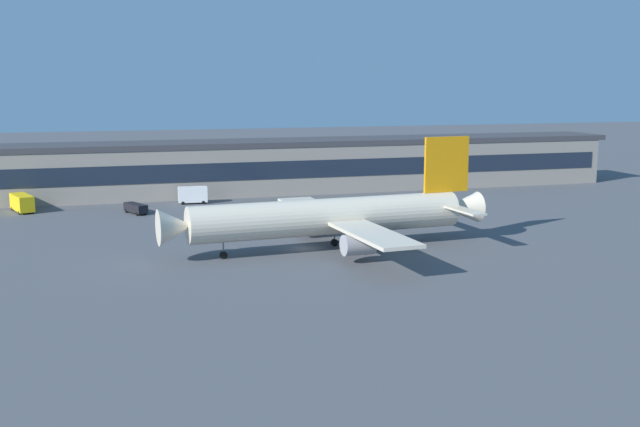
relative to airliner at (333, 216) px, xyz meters
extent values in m
plane|color=#4C4F54|center=(-3.96, 2.05, -5.18)|extent=(600.00, 600.00, 0.00)
cube|color=gray|center=(-3.96, 62.78, 0.23)|extent=(182.30, 14.92, 10.81)
cube|color=#38383D|center=(-3.96, 62.78, 6.24)|extent=(185.95, 15.22, 1.20)
cube|color=#192333|center=(-3.96, 55.27, 0.77)|extent=(178.66, 0.16, 3.89)
cylinder|color=beige|center=(-0.88, -0.06, 0.01)|extent=(42.68, 8.55, 5.49)
cone|color=beige|center=(-23.67, -1.72, 0.01)|extent=(5.31, 5.56, 5.22)
cone|color=beige|center=(22.17, 1.61, 0.01)|extent=(6.38, 5.37, 4.94)
cube|color=orange|center=(19.26, 1.40, 7.15)|extent=(7.70, 1.06, 8.78)
cube|color=beige|center=(19.20, -4.66, 0.84)|extent=(3.11, 10.03, 0.30)
cube|color=beige|center=(18.32, 7.39, 0.84)|extent=(3.11, 10.03, 0.30)
cube|color=beige|center=(2.00, -12.17, -0.54)|extent=(7.37, 19.46, 0.50)
cube|color=beige|center=(0.22, 12.33, -0.54)|extent=(7.37, 19.46, 0.50)
cylinder|color=#99999E|center=(0.79, -9.39, -2.45)|extent=(4.74, 3.34, 3.02)
cylinder|color=#99999E|center=(-0.57, 9.40, -2.45)|extent=(4.74, 3.34, 3.02)
cylinder|color=black|center=(-16.95, -1.23, -4.63)|extent=(1.13, 0.58, 1.10)
cylinder|color=slate|center=(-16.95, -1.23, -3.13)|extent=(0.24, 0.24, 2.44)
cylinder|color=black|center=(1.41, -2.37, -4.63)|extent=(1.13, 0.58, 1.10)
cylinder|color=slate|center=(1.41, -2.37, -3.13)|extent=(0.24, 0.24, 2.44)
cylinder|color=black|center=(1.05, 2.55, -4.63)|extent=(1.13, 0.58, 1.10)
cylinder|color=slate|center=(1.05, 2.55, -3.13)|extent=(0.24, 0.24, 2.44)
cube|color=white|center=(-14.86, 50.77, -3.23)|extent=(6.14, 2.78, 3.20)
cube|color=black|center=(-13.22, 50.66, -2.59)|extent=(2.24, 2.34, 0.80)
cylinder|color=black|center=(-12.70, 51.71, -4.83)|extent=(0.72, 0.34, 0.70)
cylinder|color=black|center=(-12.84, 49.56, -4.83)|extent=(0.72, 0.34, 0.70)
cylinder|color=black|center=(-16.89, 51.98, -4.83)|extent=(0.72, 0.34, 0.70)
cylinder|color=black|center=(-17.03, 49.83, -4.83)|extent=(0.72, 0.34, 0.70)
cube|color=yellow|center=(-48.30, 50.17, -3.33)|extent=(5.26, 8.85, 3.00)
cube|color=black|center=(-49.01, 52.37, -2.73)|extent=(3.36, 3.59, 0.75)
cylinder|color=black|center=(-50.41, 52.58, -4.83)|extent=(0.50, 0.76, 0.70)
cylinder|color=black|center=(-48.01, 53.36, -4.83)|extent=(0.50, 0.76, 0.70)
cylinder|color=black|center=(-48.59, 46.99, -4.83)|extent=(0.50, 0.76, 0.70)
cylinder|color=black|center=(-46.19, 47.77, -4.83)|extent=(0.50, 0.76, 0.70)
cube|color=black|center=(-27.02, 41.54, -4.03)|extent=(4.41, 6.66, 1.60)
cube|color=black|center=(-27.73, 43.15, -3.71)|extent=(2.59, 2.79, 0.40)
cylinder|color=black|center=(-28.75, 43.22, -4.83)|extent=(0.56, 0.76, 0.70)
cylinder|color=black|center=(-27.10, 43.95, -4.83)|extent=(0.56, 0.76, 0.70)
cylinder|color=black|center=(-26.94, 39.13, -4.83)|extent=(0.56, 0.76, 0.70)
cylinder|color=black|center=(-25.30, 39.85, -4.83)|extent=(0.56, 0.76, 0.70)
camera|label=1|loc=(-33.96, -108.00, 20.09)|focal=42.77mm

